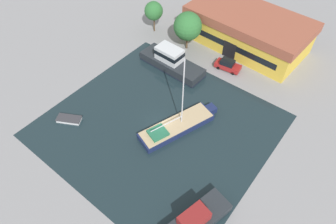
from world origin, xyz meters
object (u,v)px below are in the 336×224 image
motor_cruiser (171,61)px  sailboat_moored (177,126)px  warehouse_building (248,29)px  cabin_boat (196,220)px  quay_tree_by_water (154,11)px  small_dinghy (69,119)px  quay_tree_near_building (188,26)px  parked_car (228,65)px

motor_cruiser → sailboat_moored: bearing=-136.2°
warehouse_building → cabin_boat: warehouse_building is taller
quay_tree_by_water → small_dinghy: 25.22m
quay_tree_near_building → small_dinghy: 24.40m
parked_car → cabin_boat: (10.61, -24.31, 0.08)m
motor_cruiser → cabin_boat: 26.26m
small_dinghy → cabin_boat: (22.21, -0.93, 0.65)m
motor_cruiser → small_dinghy: 18.51m
quay_tree_by_water → sailboat_moored: size_ratio=0.49×
parked_car → small_dinghy: parked_car is taller
small_dinghy → motor_cruiser: bearing=138.6°
motor_cruiser → quay_tree_near_building: bearing=12.6°
warehouse_building → small_dinghy: size_ratio=5.72×
motor_cruiser → cabin_boat: bearing=-134.2°
warehouse_building → motor_cruiser: (-6.36, -13.40, -1.68)m
quay_tree_near_building → parked_car: quay_tree_near_building is taller
motor_cruiser → small_dinghy: motor_cruiser is taller
quay_tree_by_water → sailboat_moored: 24.22m
parked_car → cabin_boat: size_ratio=0.52×
warehouse_building → small_dinghy: bearing=-105.3°
parked_car → cabin_boat: 26.52m
quay_tree_near_building → cabin_boat: quay_tree_near_building is taller
sailboat_moored → quay_tree_by_water: bearing=156.4°
sailboat_moored → small_dinghy: sailboat_moored is taller
parked_car → motor_cruiser: bearing=-61.7°
warehouse_building → cabin_boat: 34.51m
warehouse_building → sailboat_moored: (2.33, -23.15, -2.37)m
sailboat_moored → motor_cruiser: sailboat_moored is taller
quay_tree_near_building → parked_car: 9.36m
cabin_boat → sailboat_moored: bearing=149.4°
motor_cruiser → parked_car: bearing=-52.7°
quay_tree_by_water → small_dinghy: (4.98, -24.42, -3.88)m
quay_tree_by_water → parked_car: size_ratio=1.34×
sailboat_moored → warehouse_building: bearing=114.5°
motor_cruiser → quay_tree_by_water: bearing=56.7°
cabin_boat → motor_cruiser: bearing=147.4°
quay_tree_near_building → cabin_boat: size_ratio=0.81×
quay_tree_by_water → parked_car: bearing=-3.6°
sailboat_moored → small_dinghy: size_ratio=3.24×
quay_tree_near_building → small_dinghy: quay_tree_near_building is taller
warehouse_building → small_dinghy: warehouse_building is taller
motor_cruiser → cabin_boat: size_ratio=1.37×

